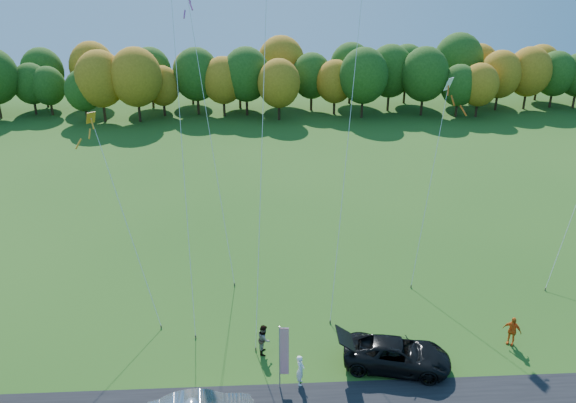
{
  "coord_description": "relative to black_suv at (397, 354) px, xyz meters",
  "views": [
    {
      "loc": [
        -1.61,
        -23.45,
        19.21
      ],
      "look_at": [
        0.0,
        6.0,
        7.0
      ],
      "focal_mm": 35.0,
      "sensor_mm": 36.0,
      "label": 1
    }
  ],
  "objects": [
    {
      "name": "feather_flag",
      "position": [
        -5.96,
        -1.23,
        1.42
      ],
      "size": [
        0.48,
        0.09,
        3.59
      ],
      "color": "#999999",
      "rests_on": "ground"
    },
    {
      "name": "black_suv",
      "position": [
        0.0,
        0.0,
        0.0
      ],
      "size": [
        5.94,
        3.73,
        1.53
      ],
      "primitive_type": "imported",
      "rotation": [
        0.0,
        0.0,
        1.34
      ],
      "color": "black",
      "rests_on": "ground"
    },
    {
      "name": "kite_diamond_yellow",
      "position": [
        -14.83,
        6.9,
        4.9
      ],
      "size": [
        4.66,
        6.2,
        11.82
      ],
      "color": "#4C3F33",
      "rests_on": "ground"
    },
    {
      "name": "tree_line",
      "position": [
        -5.33,
        54.99,
        -0.77
      ],
      "size": [
        116.0,
        12.0,
        10.0
      ],
      "primitive_type": null,
      "color": "#1E4711",
      "rests_on": "ground"
    },
    {
      "name": "person_tailgate_b",
      "position": [
        -6.87,
        1.58,
        0.09
      ],
      "size": [
        0.69,
        0.87,
        1.71
      ],
      "primitive_type": "imported",
      "rotation": [
        0.0,
        0.0,
        1.51
      ],
      "color": "gray",
      "rests_on": "ground"
    },
    {
      "name": "kite_diamond_white",
      "position": [
        4.14,
        10.05,
        5.58
      ],
      "size": [
        3.36,
        5.33,
        13.21
      ],
      "color": "#4C3F33",
      "rests_on": "ground"
    },
    {
      "name": "kite_parafoil_orange",
      "position": [
        -1.17,
        9.43,
        14.25
      ],
      "size": [
        5.64,
        11.44,
        30.4
      ],
      "color": "#4C3F33",
      "rests_on": "ground"
    },
    {
      "name": "person_tailgate_a",
      "position": [
        -5.1,
        -1.02,
        0.06
      ],
      "size": [
        0.48,
        0.65,
        1.66
      ],
      "primitive_type": "imported",
      "rotation": [
        0.0,
        0.0,
        1.43
      ],
      "color": "white",
      "rests_on": "ground"
    },
    {
      "name": "kite_delta_blue",
      "position": [
        -11.44,
        8.57,
        13.97
      ],
      "size": [
        3.65,
        11.76,
        29.06
      ],
      "color": "#4C3F33",
      "rests_on": "ground"
    },
    {
      "name": "person_east",
      "position": [
        6.76,
        1.58,
        0.09
      ],
      "size": [
        1.05,
        0.94,
        1.7
      ],
      "primitive_type": "imported",
      "rotation": [
        0.0,
        0.0,
        -0.65
      ],
      "color": "#DD5B14",
      "rests_on": "ground"
    },
    {
      "name": "kite_delta_red",
      "position": [
        -6.67,
        5.84,
        11.53
      ],
      "size": [
        2.78,
        8.81,
        24.08
      ],
      "color": "#4C3F33",
      "rests_on": "ground"
    },
    {
      "name": "kite_diamond_pink",
      "position": [
        -10.04,
        11.93,
        8.28
      ],
      "size": [
        3.29,
        7.26,
        18.57
      ],
      "color": "#4C3F33",
      "rests_on": "ground"
    },
    {
      "name": "ground",
      "position": [
        -5.33,
        -0.01,
        -0.77
      ],
      "size": [
        160.0,
        160.0,
        0.0
      ],
      "primitive_type": "plane",
      "color": "#224D14"
    }
  ]
}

